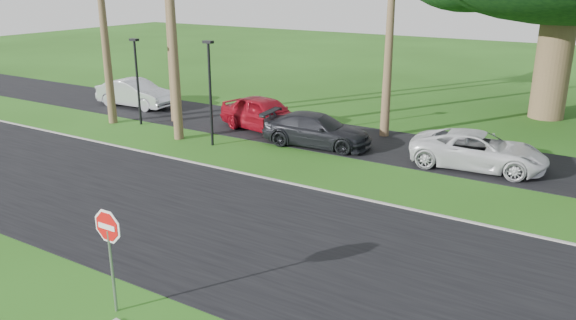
% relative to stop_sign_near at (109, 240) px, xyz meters
% --- Properties ---
extents(ground, '(120.00, 120.00, 0.00)m').
position_rel_stop_sign_near_xyz_m(ground, '(-0.50, 3.00, -1.77)').
color(ground, '#214812').
rests_on(ground, ground).
extents(road, '(120.00, 8.00, 0.02)m').
position_rel_stop_sign_near_xyz_m(road, '(-0.50, 5.00, -1.76)').
color(road, black).
rests_on(road, ground).
extents(parking_strip, '(120.00, 5.00, 0.02)m').
position_rel_stop_sign_near_xyz_m(parking_strip, '(-0.50, 15.50, -1.76)').
color(parking_strip, black).
rests_on(parking_strip, ground).
extents(curb, '(120.00, 0.12, 0.06)m').
position_rel_stop_sign_near_xyz_m(curb, '(-0.50, 9.05, -1.74)').
color(curb, gray).
rests_on(curb, ground).
extents(stop_sign_near, '(1.05, 0.07, 2.62)m').
position_rel_stop_sign_near_xyz_m(stop_sign_near, '(0.00, 0.00, 0.00)').
color(stop_sign_near, gray).
rests_on(stop_sign_near, ground).
extents(streetlight_left, '(0.45, 0.25, 4.34)m').
position_rel_stop_sign_near_xyz_m(streetlight_left, '(-12.00, 12.50, 0.72)').
color(streetlight_left, black).
rests_on(streetlight_left, ground).
extents(streetlight_right, '(0.45, 0.25, 4.64)m').
position_rel_stop_sign_near_xyz_m(streetlight_right, '(-6.50, 11.50, 0.88)').
color(streetlight_right, black).
rests_on(streetlight_right, ground).
extents(car_silver, '(4.87, 1.90, 1.58)m').
position_rel_stop_sign_near_xyz_m(car_silver, '(-15.19, 15.26, -0.98)').
color(car_silver, silver).
rests_on(car_silver, ground).
extents(car_red, '(5.26, 2.98, 1.69)m').
position_rel_stop_sign_near_xyz_m(car_red, '(-5.83, 14.76, -0.93)').
color(car_red, maroon).
rests_on(car_red, ground).
extents(car_dark, '(5.14, 2.56, 1.43)m').
position_rel_stop_sign_near_xyz_m(car_dark, '(-2.45, 13.85, -1.06)').
color(car_dark, black).
rests_on(car_dark, ground).
extents(car_minivan, '(5.38, 2.85, 1.44)m').
position_rel_stop_sign_near_xyz_m(car_minivan, '(4.46, 14.48, -1.05)').
color(car_minivan, silver).
rests_on(car_minivan, ground).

